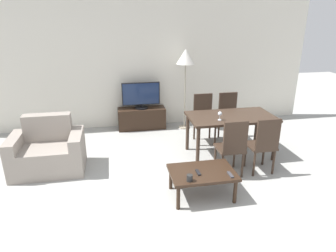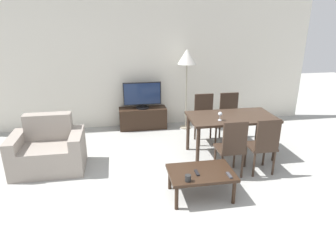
{
  "view_description": "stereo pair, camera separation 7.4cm",
  "coord_description": "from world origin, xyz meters",
  "px_view_note": "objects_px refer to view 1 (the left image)",
  "views": [
    {
      "loc": [
        -0.39,
        -2.58,
        2.36
      ],
      "look_at": [
        0.46,
        1.92,
        0.65
      ],
      "focal_mm": 32.0,
      "sensor_mm": 36.0,
      "label": 1
    },
    {
      "loc": [
        -0.32,
        -2.59,
        2.36
      ],
      "look_at": [
        0.46,
        1.92,
        0.65
      ],
      "focal_mm": 32.0,
      "sensor_mm": 36.0,
      "label": 2
    }
  ],
  "objects_px": {
    "coffee_table": "(202,174)",
    "wine_glass_left": "(220,114)",
    "remote_secondary": "(230,175)",
    "tv": "(141,95)",
    "dining_chair_far_left": "(204,116)",
    "dining_table": "(231,120)",
    "cup_white_near": "(190,178)",
    "tv_stand": "(142,118)",
    "dining_chair_near_right": "(264,143)",
    "dining_chair_near": "(232,146)",
    "dining_chair_far": "(229,114)",
    "floor_lamp": "(186,59)",
    "armchair": "(48,152)",
    "remote_primary": "(198,172)"
  },
  "relations": [
    {
      "from": "floor_lamp",
      "to": "remote_primary",
      "type": "xyz_separation_m",
      "value": [
        -0.46,
        -2.67,
        -1.11
      ]
    },
    {
      "from": "tv_stand",
      "to": "dining_chair_far_left",
      "type": "height_order",
      "value": "dining_chair_far_left"
    },
    {
      "from": "tv_stand",
      "to": "tv",
      "type": "distance_m",
      "value": 0.51
    },
    {
      "from": "floor_lamp",
      "to": "dining_chair_near",
      "type": "bearing_deg",
      "value": -84.78
    },
    {
      "from": "coffee_table",
      "to": "wine_glass_left",
      "type": "distance_m",
      "value": 1.24
    },
    {
      "from": "armchair",
      "to": "dining_chair_near_right",
      "type": "height_order",
      "value": "dining_chair_near_right"
    },
    {
      "from": "dining_chair_far_left",
      "to": "coffee_table",
      "type": "bearing_deg",
      "value": -107.56
    },
    {
      "from": "dining_table",
      "to": "remote_primary",
      "type": "bearing_deg",
      "value": -127.51
    },
    {
      "from": "dining_chair_far",
      "to": "wine_glass_left",
      "type": "distance_m",
      "value": 1.09
    },
    {
      "from": "coffee_table",
      "to": "cup_white_near",
      "type": "relative_size",
      "value": 10.02
    },
    {
      "from": "tv",
      "to": "remote_secondary",
      "type": "height_order",
      "value": "tv"
    },
    {
      "from": "dining_chair_near",
      "to": "armchair",
      "type": "bearing_deg",
      "value": 165.46
    },
    {
      "from": "dining_table",
      "to": "dining_chair_near_right",
      "type": "distance_m",
      "value": 0.77
    },
    {
      "from": "tv",
      "to": "dining_chair_far_left",
      "type": "height_order",
      "value": "tv"
    },
    {
      "from": "dining_chair_near",
      "to": "wine_glass_left",
      "type": "distance_m",
      "value": 0.62
    },
    {
      "from": "dining_table",
      "to": "remote_primary",
      "type": "relative_size",
      "value": 9.8
    },
    {
      "from": "dining_table",
      "to": "remote_primary",
      "type": "height_order",
      "value": "dining_table"
    },
    {
      "from": "armchair",
      "to": "dining_chair_near_right",
      "type": "xyz_separation_m",
      "value": [
        3.3,
        -0.72,
        0.2
      ]
    },
    {
      "from": "tv",
      "to": "coffee_table",
      "type": "xyz_separation_m",
      "value": [
        0.53,
        -2.77,
        -0.41
      ]
    },
    {
      "from": "dining_chair_near_right",
      "to": "remote_primary",
      "type": "bearing_deg",
      "value": -157.58
    },
    {
      "from": "dining_chair_far",
      "to": "remote_primary",
      "type": "xyz_separation_m",
      "value": [
        -1.18,
        -1.92,
        -0.12
      ]
    },
    {
      "from": "dining_chair_far",
      "to": "wine_glass_left",
      "type": "relative_size",
      "value": 6.35
    },
    {
      "from": "wine_glass_left",
      "to": "tv_stand",
      "type": "bearing_deg",
      "value": 121.7
    },
    {
      "from": "floor_lamp",
      "to": "cup_white_near",
      "type": "bearing_deg",
      "value": -102.42
    },
    {
      "from": "dining_chair_far",
      "to": "tv_stand",
      "type": "bearing_deg",
      "value": 151.24
    },
    {
      "from": "remote_primary",
      "to": "remote_secondary",
      "type": "bearing_deg",
      "value": -18.82
    },
    {
      "from": "tv_stand",
      "to": "wine_glass_left",
      "type": "distance_m",
      "value": 2.2
    },
    {
      "from": "coffee_table",
      "to": "dining_chair_near_right",
      "type": "distance_m",
      "value": 1.21
    },
    {
      "from": "dining_chair_near_right",
      "to": "tv_stand",
      "type": "bearing_deg",
      "value": 125.17
    },
    {
      "from": "dining_table",
      "to": "dining_chair_near",
      "type": "height_order",
      "value": "dining_chair_near"
    },
    {
      "from": "dining_table",
      "to": "cup_white_near",
      "type": "height_order",
      "value": "dining_table"
    },
    {
      "from": "tv_stand",
      "to": "dining_table",
      "type": "xyz_separation_m",
      "value": [
        1.38,
        -1.62,
        0.42
      ]
    },
    {
      "from": "tv",
      "to": "dining_chair_far",
      "type": "distance_m",
      "value": 1.89
    },
    {
      "from": "coffee_table",
      "to": "remote_secondary",
      "type": "distance_m",
      "value": 0.38
    },
    {
      "from": "armchair",
      "to": "tv",
      "type": "bearing_deg",
      "value": 44.13
    },
    {
      "from": "dining_chair_near",
      "to": "dining_chair_near_right",
      "type": "distance_m",
      "value": 0.51
    },
    {
      "from": "armchair",
      "to": "dining_chair_near",
      "type": "bearing_deg",
      "value": -14.54
    },
    {
      "from": "armchair",
      "to": "dining_chair_far_left",
      "type": "distance_m",
      "value": 2.88
    },
    {
      "from": "floor_lamp",
      "to": "cup_white_near",
      "type": "relative_size",
      "value": 19.49
    },
    {
      "from": "dining_chair_near",
      "to": "dining_chair_far",
      "type": "distance_m",
      "value": 1.52
    },
    {
      "from": "tv_stand",
      "to": "dining_chair_near_right",
      "type": "bearing_deg",
      "value": -54.83
    },
    {
      "from": "tv",
      "to": "dining_chair_near_right",
      "type": "xyz_separation_m",
      "value": [
        1.64,
        -2.33,
        -0.23
      ]
    },
    {
      "from": "dining_chair_near_right",
      "to": "floor_lamp",
      "type": "xyz_separation_m",
      "value": [
        -0.71,
        2.19,
        0.99
      ]
    },
    {
      "from": "tv",
      "to": "coffee_table",
      "type": "relative_size",
      "value": 0.92
    },
    {
      "from": "dining_chair_near",
      "to": "dining_chair_far",
      "type": "bearing_deg",
      "value": 70.19
    },
    {
      "from": "wine_glass_left",
      "to": "cup_white_near",
      "type": "bearing_deg",
      "value": -124.15
    },
    {
      "from": "tv_stand",
      "to": "dining_chair_far_left",
      "type": "bearing_deg",
      "value": -38.64
    },
    {
      "from": "dining_chair_near",
      "to": "dining_table",
      "type": "bearing_deg",
      "value": 70.19
    },
    {
      "from": "wine_glass_left",
      "to": "remote_secondary",
      "type": "bearing_deg",
      "value": -102.01
    },
    {
      "from": "armchair",
      "to": "dining_table",
      "type": "distance_m",
      "value": 3.06
    }
  ]
}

